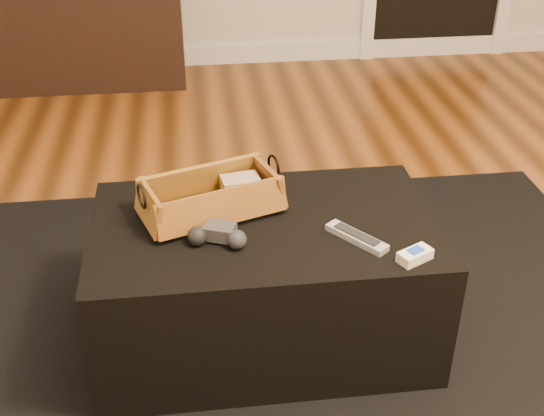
{
  "coord_description": "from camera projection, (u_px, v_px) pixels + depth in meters",
  "views": [
    {
      "loc": [
        -0.3,
        -1.55,
        1.48
      ],
      "look_at": [
        -0.1,
        0.08,
        0.49
      ],
      "focal_mm": 45.0,
      "sensor_mm": 36.0,
      "label": 1
    }
  ],
  "objects": [
    {
      "name": "game_controller",
      "position": [
        218.0,
        235.0,
        1.86
      ],
      "size": [
        0.17,
        0.12,
        0.05
      ],
      "color": "#303033",
      "rests_on": "ottoman"
    },
    {
      "name": "wicker_basket",
      "position": [
        211.0,
        198.0,
        1.99
      ],
      "size": [
        0.45,
        0.33,
        0.14
      ],
      "color": "#B16928",
      "rests_on": "ottoman"
    },
    {
      "name": "area_rug",
      "position": [
        267.0,
        345.0,
        2.14
      ],
      "size": [
        2.6,
        2.0,
        0.01
      ],
      "primitive_type": "cube",
      "color": "black",
      "rests_on": "floor"
    },
    {
      "name": "media_cabinet",
      "position": [
        57.0,
        35.0,
        3.98
      ],
      "size": [
        1.47,
        0.45,
        0.58
      ],
      "primitive_type": "cube",
      "color": "black",
      "rests_on": "floor"
    },
    {
      "name": "cream_gadget",
      "position": [
        415.0,
        255.0,
        1.8
      ],
      "size": [
        0.1,
        0.08,
        0.03
      ],
      "color": "white",
      "rests_on": "ottoman"
    },
    {
      "name": "baseboard",
      "position": [
        237.0,
        54.0,
        4.4
      ],
      "size": [
        5.0,
        0.04,
        0.12
      ],
      "primitive_type": "cube",
      "color": "white",
      "rests_on": "floor"
    },
    {
      "name": "cloth_bundle",
      "position": [
        241.0,
        187.0,
        2.05
      ],
      "size": [
        0.12,
        0.09,
        0.06
      ],
      "primitive_type": "cube",
      "rotation": [
        0.0,
        0.0,
        0.16
      ],
      "color": "tan",
      "rests_on": "wicker_basket"
    },
    {
      "name": "floor",
      "position": [
        307.0,
        356.0,
        2.12
      ],
      "size": [
        5.0,
        5.5,
        0.01
      ],
      "primitive_type": "cube",
      "color": "brown",
      "rests_on": "ground"
    },
    {
      "name": "tv_remote",
      "position": [
        207.0,
        209.0,
        1.98
      ],
      "size": [
        0.22,
        0.13,
        0.02
      ],
      "primitive_type": "cube",
      "rotation": [
        0.0,
        0.0,
        0.44
      ],
      "color": "black",
      "rests_on": "wicker_basket"
    },
    {
      "name": "silver_remote",
      "position": [
        357.0,
        237.0,
        1.88
      ],
      "size": [
        0.15,
        0.18,
        0.02
      ],
      "color": "#B6B7BE",
      "rests_on": "ottoman"
    },
    {
      "name": "ottoman",
      "position": [
        265.0,
        281.0,
        2.07
      ],
      "size": [
        1.0,
        0.6,
        0.42
      ],
      "primitive_type": "cube",
      "color": "black",
      "rests_on": "area_rug"
    }
  ]
}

